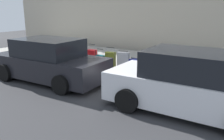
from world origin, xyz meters
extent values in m
plane|color=#333335|center=(0.00, 0.00, 0.00)|extent=(40.00, 40.00, 0.00)
cube|color=#9E9B93|center=(0.00, -2.50, 0.07)|extent=(18.00, 5.00, 0.14)
cube|color=#0F606B|center=(-3.05, -0.53, 0.48)|extent=(0.47, 0.26, 0.69)
cube|color=black|center=(-3.05, -0.53, 0.48)|extent=(0.47, 0.06, 0.70)
cylinder|color=gray|center=(-3.25, -0.52, 0.96)|extent=(0.02, 0.02, 0.26)
cylinder|color=gray|center=(-2.85, -0.53, 0.96)|extent=(0.02, 0.02, 0.26)
cylinder|color=black|center=(-3.05, -0.53, 1.09)|extent=(0.41, 0.04, 0.02)
cylinder|color=black|center=(-3.26, -0.52, 0.16)|extent=(0.04, 0.02, 0.04)
cylinder|color=black|center=(-2.84, -0.53, 0.16)|extent=(0.04, 0.02, 0.04)
cube|color=red|center=(-2.52, -0.50, 0.43)|extent=(0.39, 0.26, 0.59)
cube|color=black|center=(-2.52, -0.50, 0.43)|extent=(0.39, 0.06, 0.60)
cylinder|color=gray|center=(-2.68, -0.49, 0.75)|extent=(0.02, 0.02, 0.04)
cylinder|color=gray|center=(-2.36, -0.51, 0.75)|extent=(0.02, 0.02, 0.04)
cylinder|color=black|center=(-2.52, -0.50, 0.77)|extent=(0.32, 0.04, 0.02)
cylinder|color=black|center=(-2.69, -0.49, 0.16)|extent=(0.05, 0.02, 0.04)
cylinder|color=black|center=(-2.36, -0.51, 0.16)|extent=(0.05, 0.02, 0.04)
cube|color=maroon|center=(-2.01, -0.45, 0.52)|extent=(0.46, 0.29, 0.76)
cube|color=black|center=(-2.01, -0.45, 0.52)|extent=(0.45, 0.08, 0.77)
cylinder|color=gray|center=(-2.20, -0.43, 1.00)|extent=(0.02, 0.02, 0.21)
cylinder|color=gray|center=(-1.82, -0.47, 1.00)|extent=(0.02, 0.02, 0.21)
cylinder|color=black|center=(-2.01, -0.45, 1.11)|extent=(0.38, 0.06, 0.02)
cylinder|color=black|center=(-2.20, -0.43, 0.16)|extent=(0.05, 0.02, 0.04)
cylinder|color=black|center=(-1.82, -0.47, 0.16)|extent=(0.05, 0.02, 0.04)
cube|color=black|center=(-1.51, -0.42, 0.51)|extent=(0.37, 0.26, 0.74)
cube|color=black|center=(-1.51, -0.42, 0.51)|extent=(0.36, 0.07, 0.76)
cylinder|color=gray|center=(-1.66, -0.41, 0.90)|extent=(0.02, 0.02, 0.04)
cylinder|color=gray|center=(-1.37, -0.42, 0.90)|extent=(0.02, 0.02, 0.04)
cylinder|color=black|center=(-1.51, -0.42, 0.92)|extent=(0.29, 0.04, 0.02)
cylinder|color=black|center=(-1.66, -0.40, 0.16)|extent=(0.05, 0.02, 0.04)
cylinder|color=black|center=(-1.36, -0.43, 0.16)|extent=(0.05, 0.02, 0.04)
cube|color=navy|center=(-1.03, -0.47, 0.41)|extent=(0.43, 0.29, 0.55)
cube|color=black|center=(-1.03, -0.47, 0.41)|extent=(0.42, 0.08, 0.56)
cylinder|color=gray|center=(-1.21, -0.46, 0.71)|extent=(0.02, 0.02, 0.04)
cylinder|color=gray|center=(-0.86, -0.49, 0.71)|extent=(0.02, 0.02, 0.04)
cylinder|color=black|center=(-1.03, -0.47, 0.73)|extent=(0.35, 0.05, 0.02)
cylinder|color=black|center=(-1.21, -0.46, 0.16)|extent=(0.05, 0.02, 0.04)
cylinder|color=black|center=(-0.85, -0.49, 0.16)|extent=(0.05, 0.02, 0.04)
cube|color=#9EA0A8|center=(-0.47, -0.54, 0.52)|extent=(0.51, 0.24, 0.77)
cube|color=black|center=(-0.47, -0.54, 0.52)|extent=(0.51, 0.08, 0.78)
cylinder|color=gray|center=(-0.69, -0.56, 0.93)|extent=(0.02, 0.02, 0.04)
cylinder|color=gray|center=(-0.26, -0.51, 0.93)|extent=(0.02, 0.02, 0.04)
cylinder|color=black|center=(-0.47, -0.54, 0.95)|extent=(0.44, 0.07, 0.02)
cylinder|color=black|center=(-0.70, -0.56, 0.16)|extent=(0.05, 0.02, 0.04)
cylinder|color=black|center=(-0.25, -0.51, 0.16)|extent=(0.05, 0.02, 0.04)
cube|color=#59601E|center=(0.09, -0.44, 0.50)|extent=(0.44, 0.23, 0.73)
cube|color=black|center=(0.09, -0.44, 0.50)|extent=(0.44, 0.06, 0.74)
cylinder|color=gray|center=(-0.09, -0.45, 0.97)|extent=(0.02, 0.02, 0.19)
cylinder|color=gray|center=(0.28, -0.42, 0.97)|extent=(0.02, 0.02, 0.19)
cylinder|color=black|center=(0.09, -0.44, 1.06)|extent=(0.37, 0.05, 0.02)
cylinder|color=black|center=(-0.10, -0.45, 0.16)|extent=(0.05, 0.02, 0.04)
cylinder|color=black|center=(0.28, -0.42, 0.16)|extent=(0.05, 0.02, 0.04)
cube|color=#0F606B|center=(0.59, -0.40, 0.41)|extent=(0.37, 0.19, 0.55)
cube|color=black|center=(0.59, -0.40, 0.41)|extent=(0.37, 0.04, 0.56)
cylinder|color=gray|center=(0.44, -0.40, 0.82)|extent=(0.02, 0.02, 0.27)
cylinder|color=gray|center=(0.75, -0.40, 0.82)|extent=(0.02, 0.02, 0.27)
cylinder|color=black|center=(0.59, -0.40, 0.96)|extent=(0.30, 0.03, 0.02)
cylinder|color=black|center=(0.44, -0.40, 0.16)|extent=(0.04, 0.02, 0.04)
cylinder|color=black|center=(0.75, -0.40, 0.16)|extent=(0.04, 0.02, 0.04)
cube|color=red|center=(1.08, -0.47, 0.51)|extent=(0.41, 0.25, 0.73)
cube|color=black|center=(1.08, -0.47, 0.51)|extent=(0.41, 0.05, 0.75)
cylinder|color=gray|center=(0.91, -0.47, 0.99)|extent=(0.02, 0.02, 0.24)
cylinder|color=gray|center=(1.25, -0.47, 0.99)|extent=(0.02, 0.02, 0.24)
cylinder|color=black|center=(1.08, -0.47, 1.12)|extent=(0.34, 0.03, 0.02)
cylinder|color=black|center=(0.90, -0.47, 0.16)|extent=(0.04, 0.02, 0.04)
cylinder|color=black|center=(1.26, -0.47, 0.16)|extent=(0.04, 0.02, 0.04)
cube|color=maroon|center=(1.63, -0.46, 0.48)|extent=(0.50, 0.22, 0.68)
cube|color=black|center=(1.63, -0.46, 0.48)|extent=(0.50, 0.06, 0.70)
cylinder|color=gray|center=(1.42, -0.45, 0.97)|extent=(0.02, 0.02, 0.29)
cylinder|color=gray|center=(1.85, -0.47, 0.97)|extent=(0.02, 0.02, 0.29)
cylinder|color=black|center=(1.63, -0.46, 1.11)|extent=(0.43, 0.05, 0.02)
cylinder|color=black|center=(1.41, -0.45, 0.16)|extent=(0.05, 0.02, 0.04)
cylinder|color=black|center=(1.85, -0.47, 0.16)|extent=(0.05, 0.02, 0.04)
cylinder|color=#D89E0C|center=(2.48, -0.47, 0.48)|extent=(0.20, 0.20, 0.67)
sphere|color=#D89E0C|center=(2.48, -0.47, 0.86)|extent=(0.21, 0.21, 0.21)
cylinder|color=#D89E0C|center=(2.63, -0.47, 0.51)|extent=(0.09, 0.10, 0.09)
cylinder|color=#D89E0C|center=(2.33, -0.47, 0.51)|extent=(0.09, 0.10, 0.09)
cylinder|color=#333338|center=(3.12, -0.32, 0.48)|extent=(0.16, 0.16, 0.68)
cube|color=silver|center=(-3.71, 1.76, 0.57)|extent=(4.31, 1.86, 0.79)
cube|color=black|center=(-3.71, 1.76, 1.29)|extent=(2.25, 1.70, 0.65)
cylinder|color=black|center=(-2.37, 2.67, 0.32)|extent=(0.64, 0.22, 0.64)
cylinder|color=black|center=(-2.38, 0.83, 0.32)|extent=(0.64, 0.22, 0.64)
cube|color=black|center=(1.40, 1.76, 0.56)|extent=(4.51, 1.89, 0.77)
cube|color=black|center=(1.40, 1.76, 1.26)|extent=(2.36, 1.70, 0.63)
cylinder|color=black|center=(2.77, 2.69, 0.32)|extent=(0.64, 0.23, 0.64)
cylinder|color=black|center=(2.80, 0.88, 0.32)|extent=(0.64, 0.23, 0.64)
cylinder|color=black|center=(0.00, 2.64, 0.32)|extent=(0.64, 0.23, 0.64)
cylinder|color=black|center=(0.03, 0.82, 0.32)|extent=(0.64, 0.23, 0.64)
camera|label=1|loc=(-4.95, 7.61, 2.63)|focal=36.84mm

